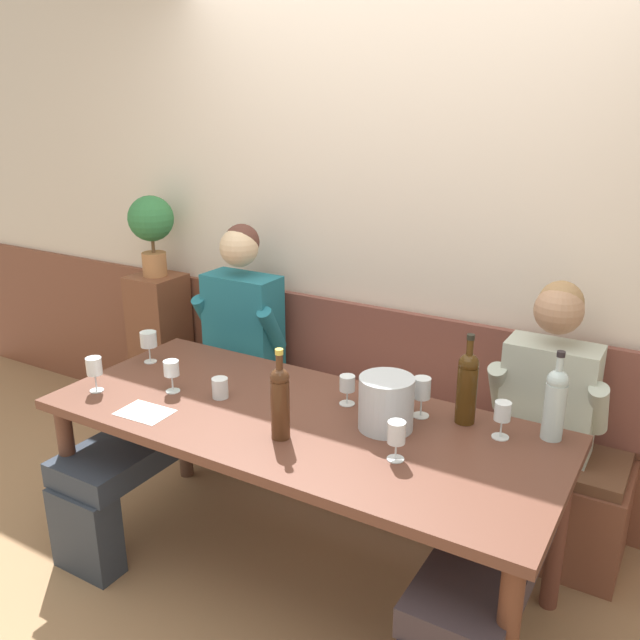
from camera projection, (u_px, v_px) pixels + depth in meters
ground_plane at (288, 590)px, 2.80m from camera, size 6.80×6.80×0.02m
room_wall_back at (408, 215)px, 3.23m from camera, size 6.80×0.08×2.80m
wood_wainscot_panel at (396, 397)px, 3.49m from camera, size 6.80×0.03×0.92m
wall_bench at (377, 444)px, 3.38m from camera, size 2.35×0.42×0.94m
dining_table at (299, 435)px, 2.65m from camera, size 2.05×0.86×0.75m
person_left_seat at (200, 373)px, 3.34m from camera, size 0.51×1.33×1.32m
person_center_left_seat at (521, 469)px, 2.55m from camera, size 0.48×1.32×1.25m
ice_bucket at (386, 403)px, 2.51m from camera, size 0.21×0.21×0.21m
wine_bottle_clear_water at (280, 400)px, 2.42m from camera, size 0.07×0.07×0.35m
wine_bottle_green_tall at (555, 402)px, 2.42m from camera, size 0.08×0.08×0.34m
wine_bottle_amber_mid at (467, 385)px, 2.54m from camera, size 0.08×0.08×0.36m
wine_glass_by_bottle at (396, 435)px, 2.29m from camera, size 0.06×0.06×0.15m
wine_glass_mid_right at (171, 370)px, 2.82m from camera, size 0.07×0.07×0.14m
wine_glass_right_end at (422, 390)px, 2.60m from camera, size 0.07×0.07×0.16m
wine_glass_center_rear at (393, 383)px, 2.66m from camera, size 0.08×0.08×0.16m
wine_glass_near_bucket at (347, 385)px, 2.71m from camera, size 0.06×0.06×0.12m
wine_glass_center_front at (94, 368)px, 2.82m from camera, size 0.07×0.07×0.15m
wine_glass_mid_left at (149, 340)px, 3.13m from camera, size 0.08×0.08×0.15m
wine_glass_left_end at (502, 414)px, 2.44m from camera, size 0.06×0.06×0.14m
water_tumbler_center at (220, 388)px, 2.78m from camera, size 0.07×0.07×0.09m
tasting_sheet_left_guest at (145, 412)px, 2.66m from camera, size 0.22×0.16×0.00m
corner_pedestal at (162, 351)px, 4.05m from camera, size 0.28×0.28×0.95m
potted_plant at (151, 225)px, 3.81m from camera, size 0.26×0.26×0.46m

